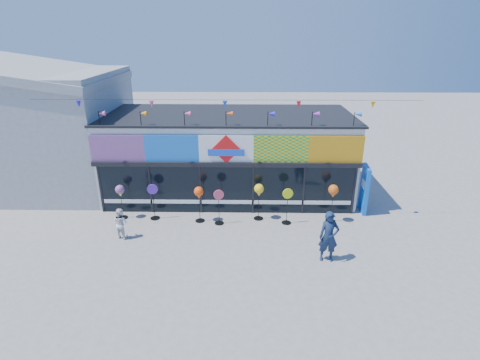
{
  "coord_description": "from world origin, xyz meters",
  "views": [
    {
      "loc": [
        0.86,
        -12.27,
        7.93
      ],
      "look_at": [
        0.63,
        2.0,
        2.2
      ],
      "focal_mm": 28.0,
      "sensor_mm": 36.0,
      "label": 1
    }
  ],
  "objects_px": {
    "spinner_2": "(199,194)",
    "spinner_4": "(259,191)",
    "spinner_3": "(219,206)",
    "spinner_6": "(333,192)",
    "spinner_5": "(287,205)",
    "spinner_1": "(154,201)",
    "adult_man": "(329,237)",
    "child": "(121,223)",
    "blue_sign": "(364,189)",
    "spinner_0": "(120,192)"
  },
  "relations": [
    {
      "from": "spinner_2",
      "to": "adult_man",
      "type": "bearing_deg",
      "value": -30.36
    },
    {
      "from": "spinner_2",
      "to": "adult_man",
      "type": "relative_size",
      "value": 0.85
    },
    {
      "from": "spinner_5",
      "to": "child",
      "type": "distance_m",
      "value": 7.01
    },
    {
      "from": "blue_sign",
      "to": "child",
      "type": "relative_size",
      "value": 1.71
    },
    {
      "from": "spinner_3",
      "to": "spinner_0",
      "type": "bearing_deg",
      "value": 173.94
    },
    {
      "from": "spinner_3",
      "to": "spinner_6",
      "type": "relative_size",
      "value": 0.91
    },
    {
      "from": "spinner_3",
      "to": "spinner_4",
      "type": "height_order",
      "value": "spinner_4"
    },
    {
      "from": "blue_sign",
      "to": "spinner_2",
      "type": "relative_size",
      "value": 1.34
    },
    {
      "from": "spinner_4",
      "to": "spinner_5",
      "type": "distance_m",
      "value": 1.37
    },
    {
      "from": "adult_man",
      "to": "spinner_0",
      "type": "bearing_deg",
      "value": 162.13
    },
    {
      "from": "spinner_2",
      "to": "spinner_1",
      "type": "bearing_deg",
      "value": 174.14
    },
    {
      "from": "spinner_3",
      "to": "child",
      "type": "bearing_deg",
      "value": -162.31
    },
    {
      "from": "child",
      "to": "spinner_4",
      "type": "bearing_deg",
      "value": -139.53
    },
    {
      "from": "blue_sign",
      "to": "spinner_0",
      "type": "height_order",
      "value": "blue_sign"
    },
    {
      "from": "spinner_3",
      "to": "spinner_5",
      "type": "xyz_separation_m",
      "value": [
        2.97,
        0.09,
        0.02
      ]
    },
    {
      "from": "spinner_2",
      "to": "spinner_3",
      "type": "bearing_deg",
      "value": -13.62
    },
    {
      "from": "adult_man",
      "to": "child",
      "type": "distance_m",
      "value": 8.23
    },
    {
      "from": "spinner_1",
      "to": "spinner_5",
      "type": "relative_size",
      "value": 1.02
    },
    {
      "from": "spinner_1",
      "to": "spinner_5",
      "type": "height_order",
      "value": "spinner_1"
    },
    {
      "from": "spinner_2",
      "to": "spinner_3",
      "type": "distance_m",
      "value": 1.02
    },
    {
      "from": "spinner_6",
      "to": "spinner_1",
      "type": "bearing_deg",
      "value": 178.91
    },
    {
      "from": "spinner_1",
      "to": "spinner_3",
      "type": "xyz_separation_m",
      "value": [
        2.94,
        -0.42,
        -0.04
      ]
    },
    {
      "from": "spinner_2",
      "to": "spinner_5",
      "type": "relative_size",
      "value": 1.0
    },
    {
      "from": "spinner_0",
      "to": "spinner_3",
      "type": "distance_m",
      "value": 4.44
    },
    {
      "from": "spinner_3",
      "to": "child",
      "type": "xyz_separation_m",
      "value": [
        -3.92,
        -1.25,
        -0.2
      ]
    },
    {
      "from": "spinner_3",
      "to": "spinner_5",
      "type": "bearing_deg",
      "value": 1.65
    },
    {
      "from": "spinner_6",
      "to": "child",
      "type": "bearing_deg",
      "value": -170.25
    },
    {
      "from": "spinner_2",
      "to": "adult_man",
      "type": "height_order",
      "value": "adult_man"
    },
    {
      "from": "spinner_0",
      "to": "spinner_2",
      "type": "distance_m",
      "value": 3.53
    },
    {
      "from": "spinner_4",
      "to": "adult_man",
      "type": "xyz_separation_m",
      "value": [
        2.43,
        -3.22,
        -0.38
      ]
    },
    {
      "from": "spinner_6",
      "to": "adult_man",
      "type": "xyz_separation_m",
      "value": [
        -0.77,
        -3.02,
        -0.43
      ]
    },
    {
      "from": "spinner_3",
      "to": "blue_sign",
      "type": "bearing_deg",
      "value": 11.61
    },
    {
      "from": "spinner_0",
      "to": "child",
      "type": "relative_size",
      "value": 1.23
    },
    {
      "from": "spinner_2",
      "to": "spinner_4",
      "type": "height_order",
      "value": "spinner_4"
    },
    {
      "from": "spinner_2",
      "to": "spinner_5",
      "type": "distance_m",
      "value": 3.87
    },
    {
      "from": "spinner_0",
      "to": "adult_man",
      "type": "relative_size",
      "value": 0.82
    },
    {
      "from": "spinner_3",
      "to": "spinner_6",
      "type": "distance_m",
      "value": 4.98
    },
    {
      "from": "spinner_4",
      "to": "child",
      "type": "height_order",
      "value": "spinner_4"
    },
    {
      "from": "spinner_2",
      "to": "spinner_6",
      "type": "xyz_separation_m",
      "value": [
        5.82,
        0.06,
        0.09
      ]
    },
    {
      "from": "spinner_0",
      "to": "spinner_3",
      "type": "height_order",
      "value": "spinner_3"
    },
    {
      "from": "spinner_5",
      "to": "child",
      "type": "bearing_deg",
      "value": -169.03
    },
    {
      "from": "blue_sign",
      "to": "spinner_5",
      "type": "distance_m",
      "value": 3.9
    },
    {
      "from": "spinner_4",
      "to": "child",
      "type": "relative_size",
      "value": 1.3
    },
    {
      "from": "spinner_4",
      "to": "spinner_3",
      "type": "bearing_deg",
      "value": -164.8
    },
    {
      "from": "spinner_4",
      "to": "spinner_2",
      "type": "bearing_deg",
      "value": -174.3
    },
    {
      "from": "spinner_5",
      "to": "spinner_6",
      "type": "distance_m",
      "value": 2.06
    },
    {
      "from": "spinner_3",
      "to": "adult_man",
      "type": "distance_m",
      "value": 5.0
    },
    {
      "from": "spinner_1",
      "to": "spinner_3",
      "type": "height_order",
      "value": "spinner_1"
    },
    {
      "from": "spinner_1",
      "to": "spinner_2",
      "type": "xyz_separation_m",
      "value": [
        2.07,
        -0.21,
        0.44
      ]
    },
    {
      "from": "blue_sign",
      "to": "spinner_3",
      "type": "height_order",
      "value": "blue_sign"
    }
  ]
}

